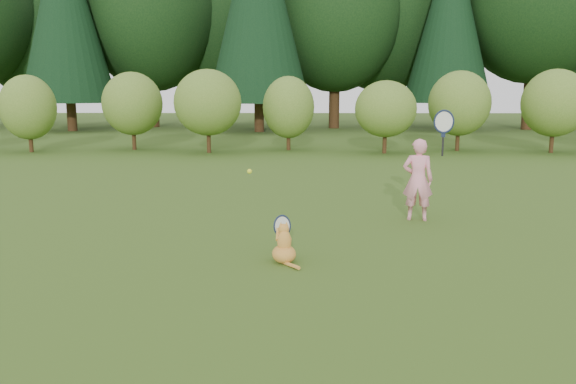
# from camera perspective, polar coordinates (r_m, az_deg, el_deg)

# --- Properties ---
(ground) EXTENTS (100.00, 100.00, 0.00)m
(ground) POSITION_cam_1_polar(r_m,az_deg,el_deg) (7.05, -1.77, -6.75)
(ground) COLOR #355618
(ground) RESTS_ON ground
(shrub_row) EXTENTS (28.00, 3.00, 2.80)m
(shrub_row) POSITION_cam_1_polar(r_m,az_deg,el_deg) (19.75, 0.15, 8.24)
(shrub_row) COLOR #4C7223
(shrub_row) RESTS_ON ground
(child) EXTENTS (0.75, 0.43, 1.98)m
(child) POSITION_cam_1_polar(r_m,az_deg,el_deg) (9.22, 13.13, 1.42)
(child) COLOR pink
(child) RESTS_ON ground
(cat) EXTENTS (0.41, 0.68, 0.68)m
(cat) POSITION_cam_1_polar(r_m,az_deg,el_deg) (6.84, -0.42, -5.05)
(cat) COLOR orange
(cat) RESTS_ON ground
(tennis_ball) EXTENTS (0.07, 0.07, 0.07)m
(tennis_ball) POSITION_cam_1_polar(r_m,az_deg,el_deg) (7.69, -3.94, 2.11)
(tennis_ball) COLOR yellow
(tennis_ball) RESTS_ON ground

